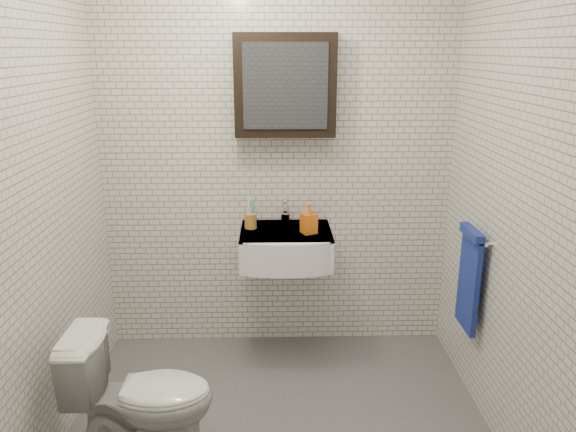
{
  "coord_description": "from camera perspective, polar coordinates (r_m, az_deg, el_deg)",
  "views": [
    {
      "loc": [
        -0.02,
        -2.46,
        1.91
      ],
      "look_at": [
        0.05,
        0.45,
        1.04
      ],
      "focal_mm": 35.0,
      "sensor_mm": 36.0,
      "label": 1
    }
  ],
  "objects": [
    {
      "name": "toilet",
      "position": [
        2.86,
        -14.59,
        -17.34
      ],
      "size": [
        0.66,
        0.38,
        0.67
      ],
      "primitive_type": "imported",
      "rotation": [
        0.0,
        0.0,
        1.56
      ],
      "color": "white",
      "rests_on": "ground"
    },
    {
      "name": "room_shell",
      "position": [
        2.5,
        -1.0,
        6.43
      ],
      "size": [
        2.22,
        2.02,
        2.51
      ],
      "color": "silver",
      "rests_on": "ground"
    },
    {
      "name": "faucet",
      "position": [
        3.54,
        -0.28,
        0.36
      ],
      "size": [
        0.06,
        0.2,
        0.15
      ],
      "color": "silver",
      "rests_on": "washbasin"
    },
    {
      "name": "ground",
      "position": [
        3.11,
        -0.86,
        -21.07
      ],
      "size": [
        2.2,
        2.0,
        0.01
      ],
      "primitive_type": "cube",
      "color": "#4A4C51",
      "rests_on": "ground"
    },
    {
      "name": "toothbrush_cup",
      "position": [
        3.44,
        -3.82,
        -0.43
      ],
      "size": [
        0.08,
        0.08,
        0.2
      ],
      "rotation": [
        0.0,
        0.0,
        -0.06
      ],
      "color": "#A66C29",
      "rests_on": "washbasin"
    },
    {
      "name": "soap_bottle",
      "position": [
        3.33,
        2.14,
        -0.24
      ],
      "size": [
        0.11,
        0.11,
        0.18
      ],
      "primitive_type": "imported",
      "rotation": [
        0.0,
        0.0,
        0.4
      ],
      "color": "orange",
      "rests_on": "washbasin"
    },
    {
      "name": "washbasin",
      "position": [
        3.4,
        -0.21,
        -3.19
      ],
      "size": [
        0.55,
        0.5,
        0.2
      ],
      "color": "white",
      "rests_on": "room_shell"
    },
    {
      "name": "mirror_cabinet",
      "position": [
        3.4,
        -0.3,
        13.11
      ],
      "size": [
        0.6,
        0.15,
        0.6
      ],
      "color": "black",
      "rests_on": "room_shell"
    },
    {
      "name": "towel_rail",
      "position": [
        3.23,
        17.96,
        -5.72
      ],
      "size": [
        0.09,
        0.3,
        0.58
      ],
      "color": "silver",
      "rests_on": "room_shell"
    }
  ]
}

